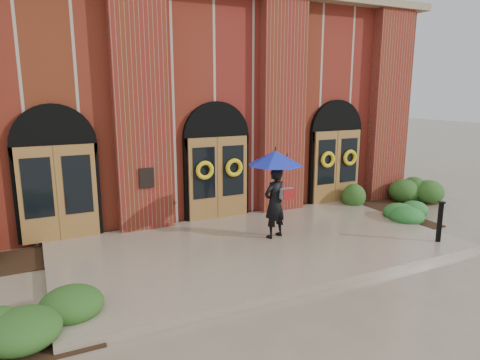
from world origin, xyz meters
TOP-DOWN VIEW (x-y plane):
  - ground at (0.00, 0.00)m, footprint 90.00×90.00m
  - landing at (0.00, 0.15)m, footprint 10.00×5.30m
  - church_building at (0.00, 8.78)m, footprint 16.20×12.53m
  - man_with_umbrella at (0.63, 0.40)m, footprint 1.81×1.81m
  - metal_post at (4.30, -1.78)m, footprint 0.19×0.19m
  - hedge_wall_right at (6.20, 1.89)m, footprint 3.13×1.25m
  - hedge_front_left at (-5.10, -1.78)m, footprint 1.60×1.37m
  - hedge_front_right at (5.10, 0.00)m, footprint 1.50×1.28m

SIDE VIEW (x-z plane):
  - ground at x=0.00m, z-range 0.00..0.00m
  - landing at x=0.00m, z-range 0.00..0.15m
  - hedge_front_right at x=5.10m, z-range 0.00..0.53m
  - hedge_front_left at x=-5.10m, z-range 0.00..0.57m
  - hedge_wall_right at x=6.20m, z-range 0.00..0.80m
  - metal_post at x=4.30m, z-range 0.18..1.25m
  - man_with_umbrella at x=0.63m, z-range 0.62..2.96m
  - church_building at x=0.00m, z-range 0.00..7.00m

